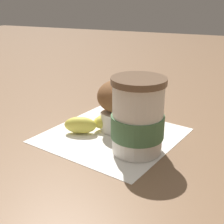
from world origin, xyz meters
The scene contains 5 objects.
ground_plane centered at (0.00, 0.00, 0.00)m, with size 3.00×3.00×0.00m, color brown.
paper_napkin centered at (0.00, 0.00, 0.00)m, with size 0.22×0.22×0.00m, color white.
coffee_cup centered at (-0.06, 0.04, 0.06)m, with size 0.09×0.09×0.12m.
muffin centered at (0.00, -0.03, 0.05)m, with size 0.08×0.08×0.10m.
banana centered at (0.01, -0.06, 0.02)m, with size 0.13×0.20×0.03m.
Camera 1 is at (-0.19, 0.48, 0.25)m, focal length 50.00 mm.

